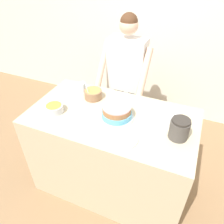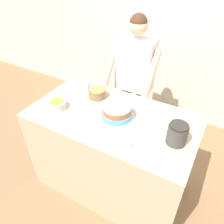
{
  "view_description": "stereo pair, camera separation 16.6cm",
  "coord_description": "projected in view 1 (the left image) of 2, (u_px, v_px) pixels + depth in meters",
  "views": [
    {
      "loc": [
        0.58,
        -0.97,
        2.11
      ],
      "look_at": [
        0.02,
        0.36,
        1.02
      ],
      "focal_mm": 35.0,
      "sensor_mm": 36.0,
      "label": 1
    },
    {
      "loc": [
        0.73,
        -0.9,
        2.11
      ],
      "look_at": [
        0.02,
        0.36,
        1.02
      ],
      "focal_mm": 35.0,
      "sensor_mm": 36.0,
      "label": 2
    }
  ],
  "objects": [
    {
      "name": "person_baker",
      "position": [
        126.0,
        73.0,
        2.5
      ],
      "size": [
        0.56,
        0.46,
        1.61
      ],
      "color": "#2D2D38",
      "rests_on": "ground_plane"
    },
    {
      "name": "ceramic_plate",
      "position": [
        123.0,
        139.0,
        1.66
      ],
      "size": [
        0.22,
        0.22,
        0.01
      ],
      "color": "silver",
      "rests_on": "counter"
    },
    {
      "name": "cake",
      "position": [
        117.0,
        112.0,
        1.84
      ],
      "size": [
        0.29,
        0.29,
        0.12
      ],
      "color": "silver",
      "rests_on": "counter"
    },
    {
      "name": "ground_plane",
      "position": [
        96.0,
        213.0,
        2.17
      ],
      "size": [
        14.0,
        14.0,
        0.0
      ],
      "primitive_type": "plane",
      "color": "#93704C"
    },
    {
      "name": "frosting_bowl_white",
      "position": [
        169.0,
        116.0,
        1.82
      ],
      "size": [
        0.17,
        0.17,
        0.18
      ],
      "color": "white",
      "rests_on": "counter"
    },
    {
      "name": "wall_back",
      "position": [
        159.0,
        25.0,
        2.87
      ],
      "size": [
        10.0,
        0.05,
        2.6
      ],
      "color": "silver",
      "rests_on": "ground_plane"
    },
    {
      "name": "drinking_glass",
      "position": [
        82.0,
        88.0,
        2.16
      ],
      "size": [
        0.07,
        0.07,
        0.11
      ],
      "color": "silver",
      "rests_on": "counter"
    },
    {
      "name": "counter",
      "position": [
        112.0,
        153.0,
        2.18
      ],
      "size": [
        1.47,
        0.81,
        0.95
      ],
      "color": "#C6B793",
      "rests_on": "ground_plane"
    },
    {
      "name": "frosting_bowl_olive",
      "position": [
        93.0,
        94.0,
        2.09
      ],
      "size": [
        0.17,
        0.17,
        0.17
      ],
      "color": "#936B4C",
      "rests_on": "counter"
    },
    {
      "name": "frosting_bowl_orange",
      "position": [
        54.0,
        108.0,
        1.92
      ],
      "size": [
        0.16,
        0.16,
        0.07
      ],
      "color": "silver",
      "rests_on": "counter"
    },
    {
      "name": "stoneware_jar",
      "position": [
        179.0,
        129.0,
        1.63
      ],
      "size": [
        0.15,
        0.15,
        0.17
      ],
      "color": "#4C4742",
      "rests_on": "counter"
    }
  ]
}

